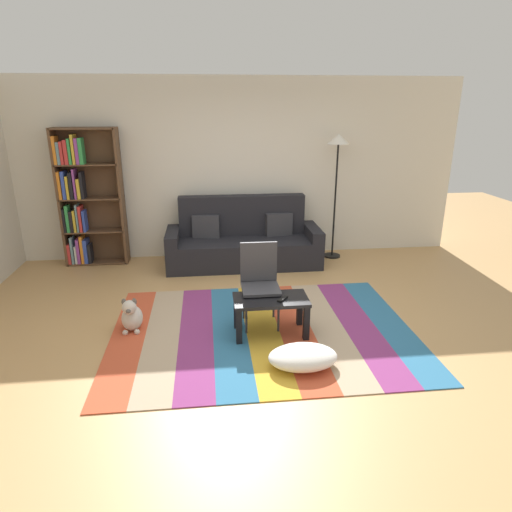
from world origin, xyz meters
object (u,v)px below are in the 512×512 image
couch (243,242)px  standing_lamp (338,156)px  tv_remote (283,299)px  folding_chair (260,277)px  coffee_table (271,305)px  pouf (303,357)px  dog (132,316)px  bookshelf (83,198)px

couch → standing_lamp: bearing=6.5°
tv_remote → folding_chair: 0.41m
coffee_table → tv_remote: 0.16m
pouf → standing_lamp: 3.56m
dog → tv_remote: size_ratio=2.65×
pouf → tv_remote: (-0.09, 0.60, 0.32)m
coffee_table → pouf: (0.21, -0.65, -0.23)m
coffee_table → dog: size_ratio=1.93×
couch → tv_remote: couch is taller
standing_lamp → tv_remote: bearing=-116.5°
couch → pouf: bearing=-84.1°
bookshelf → standing_lamp: 3.79m
couch → coffee_table: 2.23m
dog → folding_chair: bearing=1.4°
pouf → dog: (-1.66, 0.91, 0.05)m
dog → tv_remote: bearing=-11.3°
bookshelf → tv_remote: bookshelf is taller
standing_lamp → folding_chair: size_ratio=2.10×
couch → coffee_table: size_ratio=2.95×
coffee_table → pouf: coffee_table is taller
couch → pouf: size_ratio=3.53×
bookshelf → coffee_table: size_ratio=2.60×
couch → coffee_table: bearing=-87.6°
bookshelf → tv_remote: (2.52, -2.57, -0.58)m
dog → standing_lamp: size_ratio=0.21×
standing_lamp → coffee_table: bearing=-119.2°
pouf → tv_remote: size_ratio=4.26×
coffee_table → folding_chair: 0.36m
folding_chair → couch: bearing=133.9°
pouf → standing_lamp: (1.13, 3.04, 1.47)m
coffee_table → dog: bearing=170.1°
standing_lamp → couch: bearing=-173.5°
bookshelf → folding_chair: size_ratio=2.22×
bookshelf → folding_chair: bearing=-43.6°
couch → bookshelf: (-2.32, 0.28, 0.66)m
coffee_table → tv_remote: (0.11, -0.06, 0.09)m
couch → standing_lamp: 1.90m
couch → bookshelf: bookshelf is taller
bookshelf → couch: bearing=-6.9°
coffee_table → tv_remote: bearing=-26.9°
couch → dog: (-1.37, -1.97, -0.18)m
dog → folding_chair: folding_chair is taller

